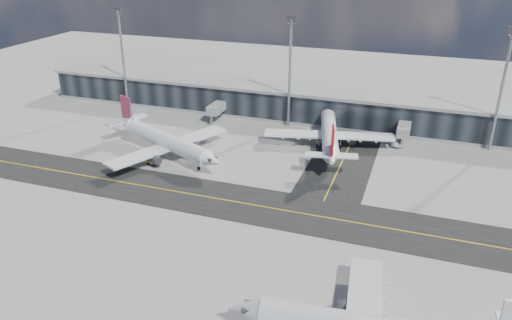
% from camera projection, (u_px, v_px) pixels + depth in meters
% --- Properties ---
extents(ground, '(300.00, 300.00, 0.00)m').
position_uv_depth(ground, '(218.00, 210.00, 93.37)').
color(ground, gray).
rests_on(ground, ground).
extents(taxiway_lanes, '(180.00, 63.00, 0.03)m').
position_uv_depth(taxiway_lanes, '(256.00, 188.00, 101.42)').
color(taxiway_lanes, black).
rests_on(taxiway_lanes, ground).
extents(terminal_concourse, '(152.00, 19.80, 8.80)m').
position_uv_depth(terminal_concourse, '(296.00, 104.00, 138.91)').
color(terminal_concourse, black).
rests_on(terminal_concourse, ground).
extents(floodlight_masts, '(102.50, 0.70, 28.90)m').
position_uv_depth(floodlight_masts, '(290.00, 69.00, 128.23)').
color(floodlight_masts, gray).
rests_on(floodlight_masts, ground).
extents(airliner_af, '(35.68, 30.79, 11.09)m').
position_uv_depth(airliner_af, '(165.00, 141.00, 115.12)').
color(airliner_af, white).
rests_on(airliner_af, ground).
extents(airliner_redtail, '(31.44, 36.59, 10.93)m').
position_uv_depth(airliner_redtail, '(329.00, 134.00, 119.20)').
color(airliner_redtail, white).
rests_on(airliner_redtail, ground).
extents(baggage_tug, '(2.84, 1.61, 1.71)m').
position_uv_depth(baggage_tug, '(154.00, 161.00, 111.45)').
color(baggage_tug, yellow).
rests_on(baggage_tug, ground).
extents(service_van, '(3.30, 6.35, 1.71)m').
position_uv_depth(service_van, '(397.00, 141.00, 122.13)').
color(service_van, white).
rests_on(service_van, ground).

